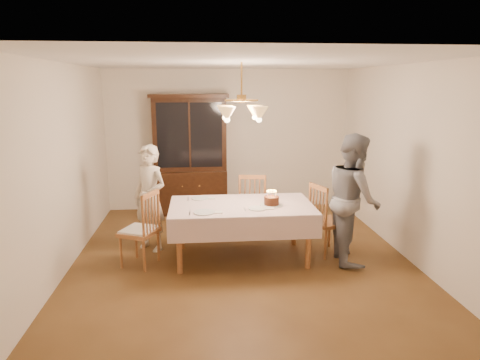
{
  "coord_description": "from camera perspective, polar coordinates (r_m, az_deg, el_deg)",
  "views": [
    {
      "loc": [
        -0.54,
        -5.47,
        2.33
      ],
      "look_at": [
        0.0,
        0.2,
        1.05
      ],
      "focal_mm": 32.0,
      "sensor_mm": 36.0,
      "label": 1
    }
  ],
  "objects": [
    {
      "name": "place_setting_far_left",
      "position": [
        6.02,
        -5.24,
        -2.43
      ],
      "size": [
        0.38,
        0.24,
        0.02
      ],
      "color": "white",
      "rests_on": "dining_table"
    },
    {
      "name": "chandelier",
      "position": [
        5.5,
        0.2,
        8.99
      ],
      "size": [
        0.62,
        0.62,
        0.73
      ],
      "color": "#BF8C3F",
      "rests_on": "ground"
    },
    {
      "name": "chair_far_side",
      "position": [
        6.7,
        1.67,
        -3.68
      ],
      "size": [
        0.5,
        0.48,
        1.0
      ],
      "color": "brown",
      "rests_on": "ground"
    },
    {
      "name": "place_setting_near_right",
      "position": [
        5.52,
        2.48,
        -3.82
      ],
      "size": [
        0.38,
        0.23,
        0.02
      ],
      "color": "white",
      "rests_on": "dining_table"
    },
    {
      "name": "china_hutch",
      "position": [
        7.83,
        -6.63,
        3.11
      ],
      "size": [
        1.38,
        0.54,
        2.16
      ],
      "color": "black",
      "rests_on": "ground"
    },
    {
      "name": "place_setting_near_left",
      "position": [
        5.37,
        -4.66,
        -4.31
      ],
      "size": [
        0.42,
        0.27,
        0.02
      ],
      "color": "white",
      "rests_on": "dining_table"
    },
    {
      "name": "elderly_woman",
      "position": [
        6.17,
        -11.91,
        -2.37
      ],
      "size": [
        0.66,
        0.62,
        1.51
      ],
      "primitive_type": "imported",
      "rotation": [
        0.0,
        0.0,
        -0.65
      ],
      "color": "beige",
      "rests_on": "ground"
    },
    {
      "name": "dining_table",
      "position": [
        5.73,
        0.19,
        -4.02
      ],
      "size": [
        1.9,
        1.1,
        0.76
      ],
      "color": "brown",
      "rests_on": "ground"
    },
    {
      "name": "ground",
      "position": [
        5.97,
        0.19,
        -10.31
      ],
      "size": [
        5.0,
        5.0,
        0.0
      ],
      "primitive_type": "plane",
      "color": "#513417",
      "rests_on": "ground"
    },
    {
      "name": "birthday_cake",
      "position": [
        5.67,
        4.21,
        -2.86
      ],
      "size": [
        0.3,
        0.3,
        0.2
      ],
      "color": "white",
      "rests_on": "dining_table"
    },
    {
      "name": "chair_right_end",
      "position": [
        6.1,
        11.59,
        -5.63
      ],
      "size": [
        0.55,
        0.56,
        1.0
      ],
      "color": "brown",
      "rests_on": "ground"
    },
    {
      "name": "adult_in_grey",
      "position": [
        5.83,
        14.86,
        -2.38
      ],
      "size": [
        0.72,
        0.88,
        1.72
      ],
      "primitive_type": "imported",
      "rotation": [
        0.0,
        0.0,
        1.49
      ],
      "color": "slate",
      "rests_on": "ground"
    },
    {
      "name": "chair_left_end",
      "position": [
        5.74,
        -13.23,
        -6.75
      ],
      "size": [
        0.56,
        0.57,
        1.0
      ],
      "color": "brown",
      "rests_on": "ground"
    },
    {
      "name": "room_shell",
      "position": [
        5.54,
        0.2,
        4.91
      ],
      "size": [
        5.0,
        5.0,
        5.0
      ],
      "color": "white",
      "rests_on": "ground"
    }
  ]
}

